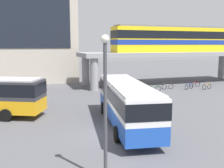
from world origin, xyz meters
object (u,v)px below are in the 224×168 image
at_px(bicycle_blue, 189,87).
at_px(train, 171,39).
at_px(bicycle_orange, 207,87).
at_px(bicycle_red, 194,84).
at_px(bicycle_green, 154,89).
at_px(bicycle_black, 136,89).
at_px(bicycle_silver, 168,87).
at_px(bus_main, 126,99).
at_px(pedestrian_at_kerb, 131,91).

bearing_deg(bicycle_blue, train, 85.30).
relative_size(train, bicycle_orange, 10.47).
relative_size(bicycle_red, bicycle_green, 1.03).
height_order(train, bicycle_red, train).
distance_m(bicycle_red, bicycle_black, 9.49).
bearing_deg(bicycle_orange, bicycle_green, 172.52).
relative_size(train, bicycle_silver, 10.29).
xyz_separation_m(bicycle_black, bicycle_blue, (7.50, -0.58, 0.00)).
xyz_separation_m(bicycle_red, bicycle_green, (-7.18, -1.32, 0.00)).
distance_m(train, bicycle_orange, 9.23).
distance_m(bicycle_black, bicycle_blue, 7.52).
relative_size(bus_main, bicycle_black, 6.39).
distance_m(train, bicycle_green, 10.14).
xyz_separation_m(bicycle_orange, bicycle_red, (-0.25, 2.29, 0.00)).
height_order(train, bicycle_green, train).
distance_m(bus_main, bicycle_green, 14.81).
bearing_deg(bicycle_red, bicycle_orange, -83.75).
height_order(bus_main, bicycle_black, bus_main).
height_order(bicycle_orange, bicycle_red, same).
relative_size(bus_main, bicycle_green, 6.49).
bearing_deg(bicycle_green, bicycle_blue, -1.14).
height_order(bus_main, bicycle_red, bus_main).
xyz_separation_m(bus_main, bicycle_blue, (13.95, 11.75, -1.63)).
distance_m(bicycle_red, pedestrian_at_kerb, 12.45).
distance_m(bus_main, bicycle_silver, 17.09).
bearing_deg(bicycle_black, bicycle_red, 5.10).
bearing_deg(bicycle_green, bicycle_orange, -7.48).
bearing_deg(bicycle_silver, bicycle_green, -160.78).
xyz_separation_m(bicycle_orange, bicycle_black, (-9.70, 1.45, 0.00)).
xyz_separation_m(bicycle_black, bicycle_silver, (4.82, 0.41, 0.00)).
height_order(bicycle_orange, bicycle_blue, same).
relative_size(bicycle_red, bicycle_black, 1.01).
distance_m(bicycle_red, bicycle_blue, 2.42).
bearing_deg(bicycle_blue, bicycle_red, 36.04).
relative_size(train, bicycle_black, 10.42).
distance_m(bicycle_green, bicycle_silver, 2.69).
relative_size(bicycle_blue, pedestrian_at_kerb, 0.95).
height_order(train, bicycle_blue, train).
bearing_deg(train, bicycle_blue, -94.70).
bearing_deg(bicycle_red, bicycle_blue, -143.96).
relative_size(bicycle_orange, bicycle_black, 0.99).
bearing_deg(bus_main, bicycle_silver, 48.49).
distance_m(bicycle_black, bicycle_silver, 4.83).
height_order(bicycle_green, bicycle_black, same).
height_order(bicycle_red, bicycle_black, same).
bearing_deg(bicycle_orange, bicycle_red, 96.25).
relative_size(bus_main, bicycle_red, 6.32).
bearing_deg(bicycle_green, bus_main, -126.39).
xyz_separation_m(bicycle_green, bicycle_silver, (2.54, 0.88, 0.00)).
relative_size(train, bicycle_green, 10.58).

